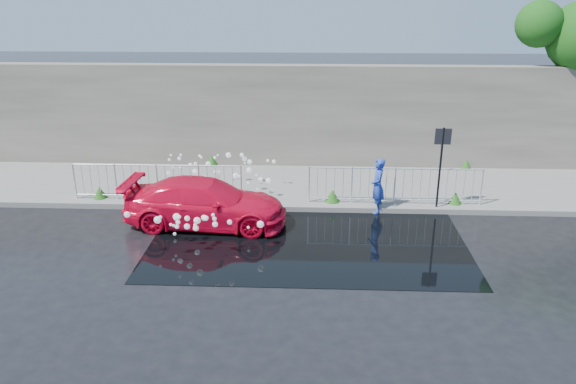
{
  "coord_description": "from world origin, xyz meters",
  "views": [
    {
      "loc": [
        0.57,
        -12.19,
        6.14
      ],
      "look_at": [
        -0.05,
        1.85,
        1.0
      ],
      "focal_mm": 35.0,
      "sensor_mm": 36.0,
      "label": 1
    }
  ],
  "objects": [
    {
      "name": "ground",
      "position": [
        0.0,
        0.0,
        0.0
      ],
      "size": [
        90.0,
        90.0,
        0.0
      ],
      "primitive_type": "plane",
      "color": "black",
      "rests_on": "ground"
    },
    {
      "name": "pavement",
      "position": [
        0.0,
        5.0,
        0.07
      ],
      "size": [
        30.0,
        4.0,
        0.15
      ],
      "primitive_type": "cube",
      "color": "slate",
      "rests_on": "ground"
    },
    {
      "name": "curb",
      "position": [
        0.0,
        3.0,
        0.08
      ],
      "size": [
        30.0,
        0.25,
        0.16
      ],
      "primitive_type": "cube",
      "color": "slate",
      "rests_on": "ground"
    },
    {
      "name": "retaining_wall",
      "position": [
        0.0,
        7.2,
        1.9
      ],
      "size": [
        30.0,
        0.6,
        3.5
      ],
      "primitive_type": "cube",
      "color": "#534D45",
      "rests_on": "pavement"
    },
    {
      "name": "puddle",
      "position": [
        0.5,
        1.0,
        0.01
      ],
      "size": [
        8.0,
        5.0,
        0.01
      ],
      "primitive_type": "cube",
      "color": "black",
      "rests_on": "ground"
    },
    {
      "name": "sign_post",
      "position": [
        4.2,
        3.1,
        1.72
      ],
      "size": [
        0.45,
        0.06,
        2.5
      ],
      "color": "black",
      "rests_on": "ground"
    },
    {
      "name": "railing_left",
      "position": [
        -4.0,
        3.35,
        0.74
      ],
      "size": [
        5.05,
        0.05,
        1.1
      ],
      "color": "silver",
      "rests_on": "pavement"
    },
    {
      "name": "railing_right",
      "position": [
        3.0,
        3.35,
        0.74
      ],
      "size": [
        5.05,
        0.05,
        1.1
      ],
      "color": "silver",
      "rests_on": "pavement"
    },
    {
      "name": "weeds",
      "position": [
        -0.17,
        4.46,
        0.32
      ],
      "size": [
        12.17,
        3.93,
        0.37
      ],
      "color": "#1D4A13",
      "rests_on": "pavement"
    },
    {
      "name": "water_spray",
      "position": [
        -2.27,
        2.67,
        0.76
      ],
      "size": [
        3.55,
        5.77,
        1.14
      ],
      "color": "white",
      "rests_on": "ground"
    },
    {
      "name": "red_car",
      "position": [
        -2.29,
        1.88,
        0.64
      ],
      "size": [
        4.47,
        2.02,
        1.27
      ],
      "primitive_type": "imported",
      "rotation": [
        0.0,
        0.0,
        1.52
      ],
      "color": "red",
      "rests_on": "ground"
    },
    {
      "name": "person",
      "position": [
        2.47,
        3.0,
        0.8
      ],
      "size": [
        0.39,
        0.59,
        1.61
      ],
      "primitive_type": "imported",
      "rotation": [
        0.0,
        0.0,
        -1.56
      ],
      "color": "#213CA9",
      "rests_on": "ground"
    }
  ]
}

